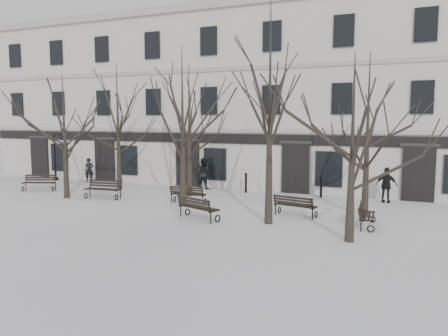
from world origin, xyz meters
The scene contains 21 objects.
ground centered at (0.00, 0.00, 0.00)m, with size 100.00×100.00×0.00m, color white.
building centered at (0.00, 12.96, 5.52)m, with size 40.40×10.20×11.40m.
tree_0 centered at (-7.63, 1.58, 4.14)m, with size 4.64×4.64×6.63m.
tree_1 centered at (-0.73, 2.13, 4.87)m, with size 5.46×5.46×7.80m.
tree_2 centered at (4.25, 0.25, 5.68)m, with size 6.36×6.36×9.09m.
tree_3 centered at (7.66, -1.21, 4.10)m, with size 4.59×4.59×6.56m.
tree_4 centered at (-6.77, 5.14, 4.77)m, with size 5.35×5.35×7.64m.
tree_5 centered at (-1.71, 4.72, 4.56)m, with size 5.10×5.10×7.29m.
tree_6 centered at (7.80, 3.06, 4.47)m, with size 5.00×5.00×7.15m.
bench_0 centered at (-10.93, 2.89, 0.52)m, with size 2.00×1.33×0.96m.
bench_1 centered at (1.25, -0.29, 0.55)m, with size 2.10×1.38×1.01m.
bench_2 centered at (4.94, 1.95, 0.51)m, with size 1.97×1.04×0.95m.
bench_3 centered at (-5.70, 2.26, 0.55)m, with size 2.05×0.93×1.00m.
bench_4 centered at (-0.80, 2.76, 0.50)m, with size 1.86×0.80×0.91m.
bench_5 centered at (7.99, 1.22, 0.49)m, with size 0.73×1.82×0.90m.
lamp_post centered at (-13.13, 6.73, 1.95)m, with size 1.06×0.39×3.37m.
bollard_a centered at (0.79, 7.02, 0.63)m, with size 0.15×0.15×1.18m.
bollard_b centered at (5.14, 7.13, 0.65)m, with size 0.16×0.16×1.21m.
pedestrian_a centered at (-10.55, 6.90, 0.00)m, with size 0.60×0.40×1.65m, color black.
pedestrian_b centered at (-2.13, 7.35, 0.00)m, with size 0.93×0.72×1.91m, color black.
pedestrian_c centered at (8.51, 6.90, 0.00)m, with size 1.08×0.45×1.84m, color black.
Camera 1 is at (9.43, -16.72, 4.29)m, focal length 35.00 mm.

